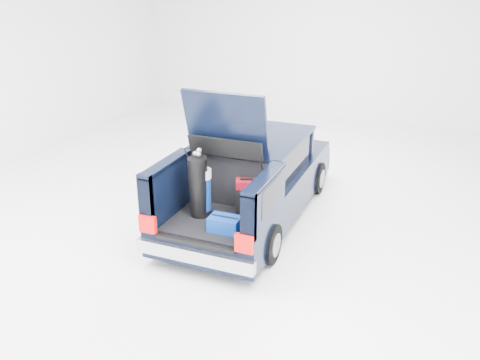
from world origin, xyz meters
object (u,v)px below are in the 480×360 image
at_px(black_golf_bag, 199,187).
at_px(car, 253,179).
at_px(red_suitcase, 248,197).
at_px(blue_golf_bag, 203,192).
at_px(blue_duffel, 225,224).

bearing_deg(black_golf_bag, car, 75.47).
height_order(car, red_suitcase, car).
bearing_deg(blue_golf_bag, car, 91.28).
bearing_deg(red_suitcase, car, 85.41).
relative_size(black_golf_bag, blue_duffel, 2.32).
height_order(blue_golf_bag, blue_duffel, blue_golf_bag).
bearing_deg(black_golf_bag, blue_duffel, -32.30).
relative_size(car, red_suitcase, 7.87).
bearing_deg(car, black_golf_bag, -100.78).
distance_m(blue_golf_bag, blue_duffel, 0.67).
bearing_deg(car, blue_duffel, -81.76).
height_order(red_suitcase, black_golf_bag, black_golf_bag).
bearing_deg(black_golf_bag, blue_golf_bag, 37.04).
height_order(car, blue_duffel, car).
relative_size(car, blue_duffel, 10.26).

